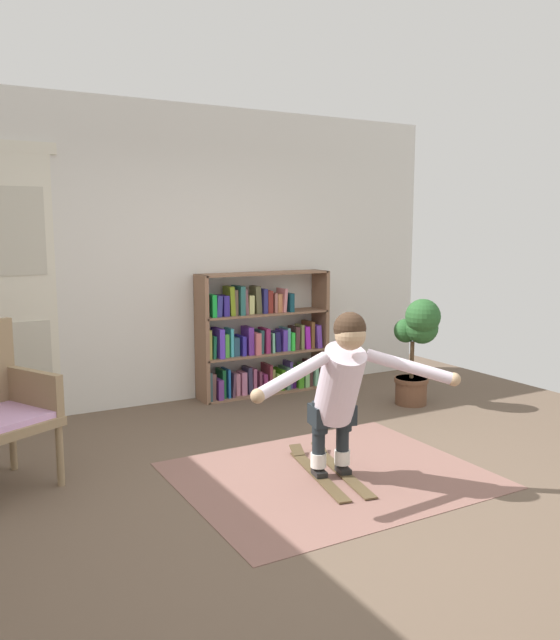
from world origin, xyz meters
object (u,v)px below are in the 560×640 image
bookshelf (260,341)px  person_skier (341,383)px  potted_plant (417,341)px  skis_pair (328,471)px

bookshelf → person_skier: bookshelf is taller
potted_plant → skis_pair: bearing=-148.5°
skis_pair → bookshelf: bearing=74.8°
bookshelf → potted_plant: (1.12, -1.14, 0.08)m
skis_pair → person_skier: 0.71m
potted_plant → person_skier: (-1.76, -1.25, 0.07)m
bookshelf → skis_pair: bookshelf is taller
potted_plant → skis_pair: 2.11m
bookshelf → person_skier: bearing=-104.9°
bookshelf → person_skier: (-0.64, -2.39, 0.14)m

